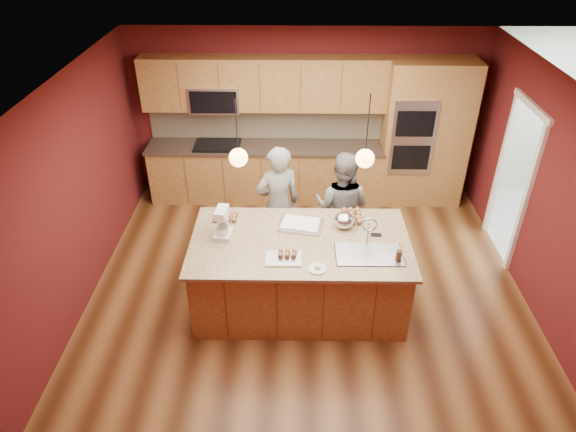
{
  "coord_description": "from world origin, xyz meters",
  "views": [
    {
      "loc": [
        -0.17,
        -5.23,
        4.39
      ],
      "look_at": [
        -0.25,
        -0.1,
        1.09
      ],
      "focal_mm": 32.0,
      "sensor_mm": 36.0,
      "label": 1
    }
  ],
  "objects_px": {
    "person_left": "(278,204)",
    "island": "(301,272)",
    "person_right": "(342,207)",
    "stand_mixer": "(223,224)",
    "mixing_bowl": "(344,221)"
  },
  "relations": [
    {
      "from": "person_left",
      "to": "island",
      "type": "bearing_deg",
      "value": 87.8
    },
    {
      "from": "person_left",
      "to": "person_right",
      "type": "height_order",
      "value": "person_left"
    },
    {
      "from": "person_right",
      "to": "stand_mixer",
      "type": "xyz_separation_m",
      "value": [
        -1.46,
        -0.88,
        0.3
      ]
    },
    {
      "from": "person_right",
      "to": "mixing_bowl",
      "type": "xyz_separation_m",
      "value": [
        -0.04,
        -0.68,
        0.24
      ]
    },
    {
      "from": "person_right",
      "to": "stand_mixer",
      "type": "height_order",
      "value": "person_right"
    },
    {
      "from": "person_left",
      "to": "person_right",
      "type": "distance_m",
      "value": 0.85
    },
    {
      "from": "island",
      "to": "person_left",
      "type": "relative_size",
      "value": 1.52
    },
    {
      "from": "island",
      "to": "stand_mixer",
      "type": "relative_size",
      "value": 6.96
    },
    {
      "from": "mixing_bowl",
      "to": "person_left",
      "type": "bearing_deg",
      "value": 140.16
    },
    {
      "from": "stand_mixer",
      "to": "mixing_bowl",
      "type": "xyz_separation_m",
      "value": [
        1.43,
        0.2,
        -0.06
      ]
    },
    {
      "from": "island",
      "to": "mixing_bowl",
      "type": "height_order",
      "value": "island"
    },
    {
      "from": "person_right",
      "to": "mixing_bowl",
      "type": "bearing_deg",
      "value": 109.27
    },
    {
      "from": "person_left",
      "to": "mixing_bowl",
      "type": "relative_size",
      "value": 6.93
    },
    {
      "from": "island",
      "to": "person_right",
      "type": "height_order",
      "value": "person_right"
    },
    {
      "from": "island",
      "to": "person_left",
      "type": "xyz_separation_m",
      "value": [
        -0.31,
        0.97,
        0.36
      ]
    }
  ]
}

